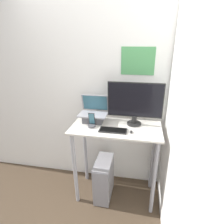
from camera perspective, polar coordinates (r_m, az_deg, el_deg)
The scene contains 10 objects.
ground_plane at distance 2.46m, azimuth 0.07°, elevation -29.10°, with size 12.00×12.00×0.00m, color #473828.
wall_back at distance 2.22m, azimuth 2.74°, elevation 5.83°, with size 6.00×0.06×2.60m.
wall_side_right at distance 1.68m, azimuth 20.79°, elevation -1.10°, with size 0.05×6.00×2.60m.
desk at distance 2.13m, azimuth 1.27°, elevation -10.45°, with size 1.03×0.50×1.01m.
laptop at distance 2.12m, azimuth -6.09°, elevation -0.99°, with size 0.33×0.25×0.31m.
monitor at distance 1.99m, azimuth 7.51°, elevation 2.82°, with size 0.63×0.17×0.50m.
keyboard at distance 1.92m, azimuth 0.34°, elevation -5.96°, with size 0.30×0.13×0.02m.
mouse at distance 1.89m, azimuth 6.25°, elevation -6.46°, with size 0.03×0.05×0.02m.
cell_phone at distance 2.00m, azimuth -6.63°, elevation -3.72°, with size 0.08×0.08×0.17m.
computer_tower at distance 2.42m, azimuth -2.69°, elevation -20.90°, with size 0.20×0.40×0.54m.
Camera 1 is at (0.27, -1.52, 1.92)m, focal length 28.00 mm.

